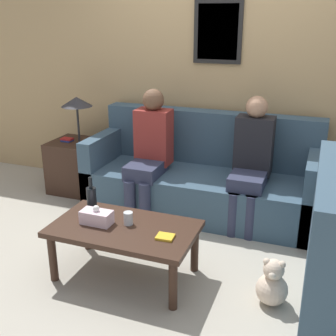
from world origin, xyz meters
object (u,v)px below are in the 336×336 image
at_px(person_right, 251,159).
at_px(wine_bottle, 92,199).
at_px(person_left, 150,148).
at_px(teddy_bear, 272,285).
at_px(coffee_table, 124,233).
at_px(couch_main, 202,178).
at_px(drinking_glass, 128,218).

bearing_deg(person_right, wine_bottle, -133.41).
distance_m(person_left, person_right, 0.97).
bearing_deg(teddy_bear, coffee_table, -177.59).
xyz_separation_m(wine_bottle, teddy_bear, (1.40, -0.08, -0.37)).
bearing_deg(wine_bottle, coffee_table, -20.09).
bearing_deg(coffee_table, couch_main, 81.38).
bearing_deg(teddy_bear, wine_bottle, 176.92).
bearing_deg(person_left, wine_bottle, -93.04).
distance_m(couch_main, person_right, 0.60).
height_order(drinking_glass, person_right, person_right).
bearing_deg(teddy_bear, person_left, 140.79).
xyz_separation_m(couch_main, coffee_table, (-0.20, -1.35, 0.03)).
relative_size(coffee_table, drinking_glass, 11.04).
relative_size(drinking_glass, teddy_bear, 0.28).
distance_m(couch_main, coffee_table, 1.36).
height_order(couch_main, drinking_glass, couch_main).
distance_m(drinking_glass, person_left, 1.16).
relative_size(person_right, teddy_bear, 3.48).
relative_size(wine_bottle, drinking_glass, 3.06).
distance_m(person_right, teddy_bear, 1.31).
bearing_deg(teddy_bear, couch_main, 123.76).
bearing_deg(person_right, person_left, -176.45).
height_order(coffee_table, wine_bottle, wine_bottle).
bearing_deg(coffee_table, teddy_bear, 2.41).
distance_m(drinking_glass, person_right, 1.36).
relative_size(coffee_table, wine_bottle, 3.61).
bearing_deg(drinking_glass, person_left, 104.84).
height_order(drinking_glass, person_left, person_left).
xyz_separation_m(person_right, teddy_bear, (0.38, -1.16, -0.48)).
height_order(couch_main, person_right, person_right).
distance_m(wine_bottle, person_right, 1.50).
bearing_deg(person_left, couch_main, 22.58).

